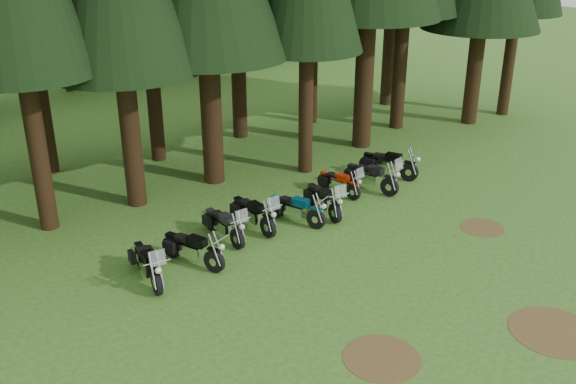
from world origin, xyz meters
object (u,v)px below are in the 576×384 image
at_px(motorcycle_2, 224,226).
at_px(motorcycle_1, 192,250).
at_px(motorcycle_8, 388,165).
at_px(motorcycle_0, 148,265).
at_px(motorcycle_5, 324,201).
at_px(motorcycle_3, 253,214).
at_px(motorcycle_4, 296,210).
at_px(motorcycle_7, 371,177).
at_px(motorcycle_6, 339,183).

bearing_deg(motorcycle_2, motorcycle_1, -153.42).
relative_size(motorcycle_1, motorcycle_8, 0.96).
bearing_deg(motorcycle_2, motorcycle_0, -164.17).
xyz_separation_m(motorcycle_0, motorcycle_5, (6.69, 0.14, -0.01)).
height_order(motorcycle_1, motorcycle_2, motorcycle_2).
height_order(motorcycle_2, motorcycle_3, motorcycle_3).
xyz_separation_m(motorcycle_3, motorcycle_4, (1.33, -0.54, -0.04)).
xyz_separation_m(motorcycle_2, motorcycle_7, (6.38, -0.19, 0.04)).
relative_size(motorcycle_0, motorcycle_5, 1.01).
bearing_deg(motorcycle_6, motorcycle_5, -155.65).
bearing_deg(motorcycle_7, motorcycle_2, 168.55).
bearing_deg(motorcycle_3, motorcycle_7, -0.96).
bearing_deg(motorcycle_1, motorcycle_2, 6.45).
bearing_deg(motorcycle_1, motorcycle_5, -16.03).
bearing_deg(motorcycle_5, motorcycle_7, 21.02).
distance_m(motorcycle_3, motorcycle_4, 1.43).
xyz_separation_m(motorcycle_3, motorcycle_6, (4.05, 0.25, -0.07)).
relative_size(motorcycle_3, motorcycle_8, 1.02).
xyz_separation_m(motorcycle_0, motorcycle_3, (4.19, 0.76, 0.01)).
bearing_deg(motorcycle_4, motorcycle_2, 151.91).
distance_m(motorcycle_1, motorcycle_5, 5.26).
distance_m(motorcycle_3, motorcycle_6, 4.06).
bearing_deg(motorcycle_1, motorcycle_6, -9.22).
distance_m(motorcycle_4, motorcycle_7, 3.90).
relative_size(motorcycle_0, motorcycle_7, 0.96).
height_order(motorcycle_3, motorcycle_8, motorcycle_3).
bearing_deg(motorcycle_6, motorcycle_3, 178.80).
xyz_separation_m(motorcycle_1, motorcycle_8, (9.47, 1.03, 0.03)).
distance_m(motorcycle_1, motorcycle_6, 6.88).
relative_size(motorcycle_4, motorcycle_6, 1.06).
bearing_deg(motorcycle_5, motorcycle_3, 179.18).
distance_m(motorcycle_6, motorcycle_7, 1.26).
bearing_deg(motorcycle_1, motorcycle_3, -2.29).
bearing_deg(motorcycle_7, motorcycle_0, 173.43).
bearing_deg(motorcycle_1, motorcycle_8, -11.36).
relative_size(motorcycle_4, motorcycle_7, 0.89).
bearing_deg(motorcycle_1, motorcycle_0, 162.53).
xyz_separation_m(motorcycle_0, motorcycle_2, (3.03, 0.71, -0.02)).
bearing_deg(motorcycle_7, motorcycle_8, 8.85).
xyz_separation_m(motorcycle_4, motorcycle_8, (5.38, 0.82, 0.04)).
bearing_deg(motorcycle_1, motorcycle_7, -13.80).
bearing_deg(motorcycle_3, motorcycle_6, 5.03).
relative_size(motorcycle_1, motorcycle_5, 0.97).
xyz_separation_m(motorcycle_6, motorcycle_8, (2.66, 0.03, 0.07)).
distance_m(motorcycle_1, motorcycle_4, 4.09).
relative_size(motorcycle_5, motorcycle_7, 0.94).
relative_size(motorcycle_0, motorcycle_8, 1.00).
distance_m(motorcycle_1, motorcycle_3, 2.86).
relative_size(motorcycle_2, motorcycle_7, 0.92).
bearing_deg(motorcycle_5, motorcycle_0, -165.82).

